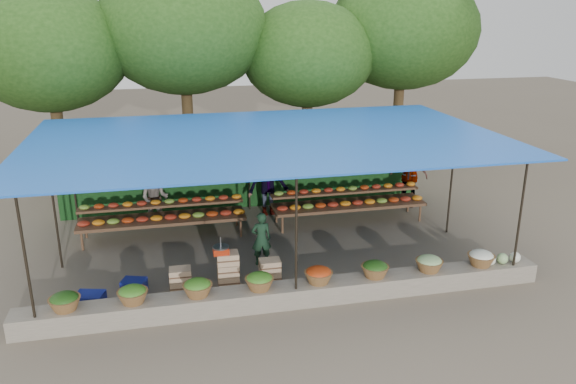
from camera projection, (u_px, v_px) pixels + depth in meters
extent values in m
plane|color=#685C4D|center=(268.00, 248.00, 13.83)|extent=(60.00, 60.00, 0.00)
cube|color=#686253|center=(294.00, 294.00, 11.22)|extent=(10.60, 0.55, 0.40)
cylinder|color=black|center=(27.00, 266.00, 9.70)|extent=(0.05, 0.05, 2.80)
cylinder|color=black|center=(296.00, 242.00, 10.70)|extent=(0.05, 0.05, 2.80)
cylinder|color=black|center=(519.00, 222.00, 11.71)|extent=(0.05, 0.05, 2.80)
cylinder|color=black|center=(54.00, 210.00, 12.38)|extent=(0.05, 0.05, 2.80)
cylinder|color=black|center=(451.00, 182.00, 14.40)|extent=(0.05, 0.05, 2.80)
cylinder|color=black|center=(72.00, 174.00, 15.07)|extent=(0.05, 0.05, 2.80)
cylinder|color=black|center=(249.00, 163.00, 16.07)|extent=(0.05, 0.05, 2.80)
cylinder|color=black|center=(405.00, 154.00, 17.08)|extent=(0.05, 0.05, 2.80)
cube|color=blue|center=(267.00, 137.00, 12.95)|extent=(10.80, 6.60, 0.04)
cube|color=blue|center=(286.00, 168.00, 11.15)|extent=(10.80, 2.19, 0.26)
cube|color=blue|center=(253.00, 128.00, 14.86)|extent=(10.80, 2.19, 0.26)
cylinder|color=gray|center=(257.00, 155.00, 14.49)|extent=(9.60, 0.01, 0.01)
ellipsoid|color=gold|center=(75.00, 177.00, 13.63)|extent=(0.23, 0.17, 0.30)
ellipsoid|color=gold|center=(98.00, 175.00, 13.75)|extent=(0.23, 0.17, 0.30)
ellipsoid|color=gold|center=(120.00, 174.00, 13.86)|extent=(0.23, 0.17, 0.30)
ellipsoid|color=gold|center=(142.00, 173.00, 13.97)|extent=(0.23, 0.17, 0.30)
ellipsoid|color=gold|center=(164.00, 171.00, 14.08)|extent=(0.23, 0.17, 0.30)
ellipsoid|color=gold|center=(185.00, 170.00, 14.19)|extent=(0.23, 0.17, 0.30)
ellipsoid|color=gold|center=(206.00, 169.00, 14.30)|extent=(0.23, 0.17, 0.30)
ellipsoid|color=gold|center=(227.00, 167.00, 14.41)|extent=(0.23, 0.17, 0.30)
ellipsoid|color=gold|center=(247.00, 166.00, 14.52)|extent=(0.23, 0.17, 0.30)
ellipsoid|color=gold|center=(268.00, 165.00, 14.63)|extent=(0.23, 0.17, 0.30)
ellipsoid|color=gold|center=(287.00, 164.00, 14.74)|extent=(0.23, 0.17, 0.30)
ellipsoid|color=gold|center=(307.00, 163.00, 14.86)|extent=(0.23, 0.17, 0.30)
ellipsoid|color=gold|center=(326.00, 161.00, 14.97)|extent=(0.23, 0.17, 0.30)
ellipsoid|color=gold|center=(345.00, 160.00, 15.08)|extent=(0.23, 0.17, 0.30)
ellipsoid|color=gold|center=(363.00, 159.00, 15.19)|extent=(0.23, 0.17, 0.30)
ellipsoid|color=gold|center=(382.00, 158.00, 15.30)|extent=(0.23, 0.17, 0.30)
ellipsoid|color=gold|center=(400.00, 157.00, 15.41)|extent=(0.23, 0.17, 0.30)
ellipsoid|color=gold|center=(418.00, 156.00, 15.52)|extent=(0.23, 0.17, 0.30)
ellipsoid|color=#214B14|center=(64.00, 299.00, 10.19)|extent=(0.52, 0.52, 0.23)
ellipsoid|color=#3D7A20|center=(132.00, 292.00, 10.44)|extent=(0.52, 0.52, 0.23)
ellipsoid|color=#3D7A20|center=(197.00, 285.00, 10.69)|extent=(0.52, 0.52, 0.23)
ellipsoid|color=#3D7A20|center=(259.00, 279.00, 10.94)|extent=(0.52, 0.52, 0.23)
ellipsoid|color=#A9320E|center=(319.00, 273.00, 11.19)|extent=(0.52, 0.52, 0.23)
ellipsoid|color=#214B14|center=(375.00, 267.00, 11.44)|extent=(0.52, 0.52, 0.23)
ellipsoid|color=#8FB973|center=(429.00, 261.00, 11.70)|extent=(0.52, 0.52, 0.23)
ellipsoid|color=silver|center=(481.00, 256.00, 11.95)|extent=(0.52, 0.52, 0.23)
cube|color=#174118|center=(248.00, 166.00, 16.35)|extent=(10.60, 0.06, 2.50)
cylinder|color=#312112|center=(59.00, 131.00, 17.42)|extent=(0.36, 0.36, 3.97)
ellipsoid|color=#18370F|center=(48.00, 49.00, 16.64)|extent=(4.77, 4.77, 3.69)
cylinder|color=#312112|center=(188.00, 116.00, 18.55)|extent=(0.36, 0.36, 4.48)
ellipsoid|color=#18370F|center=(183.00, 28.00, 17.67)|extent=(5.39, 5.39, 4.17)
cylinder|color=#312112|center=(307.00, 124.00, 19.23)|extent=(0.36, 0.36, 3.71)
ellipsoid|color=#18370F|center=(308.00, 54.00, 18.50)|extent=(4.47, 4.47, 3.45)
cylinder|color=#312112|center=(398.00, 108.00, 20.24)|extent=(0.36, 0.36, 4.35)
ellipsoid|color=#18370F|center=(403.00, 30.00, 19.38)|extent=(5.24, 5.24, 4.05)
cube|color=#432C1B|center=(163.00, 219.00, 14.35)|extent=(4.20, 0.95, 0.08)
cube|color=#432C1B|center=(162.00, 205.00, 14.54)|extent=(4.20, 0.35, 0.06)
cylinder|color=#432C1B|center=(82.00, 241.00, 13.65)|extent=(0.06, 0.06, 0.50)
cylinder|color=#432C1B|center=(241.00, 228.00, 14.47)|extent=(0.06, 0.06, 0.50)
cylinder|color=#432C1B|center=(86.00, 229.00, 14.39)|extent=(0.06, 0.06, 0.50)
cylinder|color=#432C1B|center=(237.00, 217.00, 15.21)|extent=(0.06, 0.06, 0.50)
ellipsoid|color=#9E2816|center=(84.00, 224.00, 13.78)|extent=(0.31, 0.26, 0.13)
ellipsoid|color=olive|center=(85.00, 207.00, 14.11)|extent=(0.26, 0.22, 0.12)
ellipsoid|color=orange|center=(99.00, 222.00, 13.86)|extent=(0.31, 0.26, 0.13)
ellipsoid|color=#A9320E|center=(99.00, 206.00, 14.19)|extent=(0.26, 0.22, 0.12)
ellipsoid|color=olive|center=(113.00, 221.00, 13.93)|extent=(0.31, 0.26, 0.13)
ellipsoid|color=#9E2816|center=(113.00, 205.00, 14.26)|extent=(0.26, 0.22, 0.12)
ellipsoid|color=#A9320E|center=(128.00, 220.00, 14.00)|extent=(0.31, 0.26, 0.13)
ellipsoid|color=orange|center=(128.00, 204.00, 14.33)|extent=(0.26, 0.22, 0.12)
ellipsoid|color=#9E2816|center=(142.00, 219.00, 14.08)|extent=(0.31, 0.26, 0.13)
ellipsoid|color=#9E2816|center=(142.00, 203.00, 14.41)|extent=(0.26, 0.22, 0.12)
ellipsoid|color=orange|center=(157.00, 218.00, 14.15)|extent=(0.31, 0.26, 0.13)
ellipsoid|color=orange|center=(156.00, 202.00, 14.48)|extent=(0.26, 0.22, 0.12)
ellipsoid|color=#9E2816|center=(171.00, 217.00, 14.22)|extent=(0.31, 0.26, 0.13)
ellipsoid|color=olive|center=(169.00, 201.00, 14.55)|extent=(0.26, 0.22, 0.12)
ellipsoid|color=orange|center=(185.00, 216.00, 14.30)|extent=(0.31, 0.26, 0.13)
ellipsoid|color=#A9320E|center=(183.00, 200.00, 14.63)|extent=(0.26, 0.22, 0.12)
ellipsoid|color=olive|center=(198.00, 215.00, 14.37)|extent=(0.31, 0.26, 0.13)
ellipsoid|color=#9E2816|center=(197.00, 199.00, 14.70)|extent=(0.26, 0.22, 0.12)
ellipsoid|color=#A9320E|center=(212.00, 214.00, 14.44)|extent=(0.31, 0.26, 0.13)
ellipsoid|color=orange|center=(210.00, 198.00, 14.77)|extent=(0.26, 0.22, 0.12)
ellipsoid|color=#9E2816|center=(226.00, 213.00, 14.52)|extent=(0.31, 0.26, 0.13)
ellipsoid|color=#9E2816|center=(223.00, 197.00, 14.85)|extent=(0.26, 0.22, 0.12)
ellipsoid|color=orange|center=(239.00, 212.00, 14.59)|extent=(0.31, 0.26, 0.13)
ellipsoid|color=orange|center=(236.00, 196.00, 14.92)|extent=(0.26, 0.22, 0.12)
cube|color=#432C1B|center=(349.00, 205.00, 15.40)|extent=(4.20, 0.95, 0.08)
cube|color=#432C1B|center=(346.00, 192.00, 15.59)|extent=(4.20, 0.35, 0.06)
cylinder|color=#432C1B|center=(282.00, 224.00, 14.70)|extent=(0.06, 0.06, 0.50)
cylinder|color=#432C1B|center=(420.00, 213.00, 15.52)|extent=(0.06, 0.06, 0.50)
cylinder|color=#432C1B|center=(276.00, 214.00, 15.44)|extent=(0.06, 0.06, 0.50)
cylinder|color=#432C1B|center=(408.00, 203.00, 16.26)|extent=(0.06, 0.06, 0.50)
ellipsoid|color=#9E2816|center=(282.00, 208.00, 14.83)|extent=(0.31, 0.26, 0.13)
ellipsoid|color=olive|center=(279.00, 193.00, 15.16)|extent=(0.26, 0.22, 0.12)
ellipsoid|color=orange|center=(295.00, 207.00, 14.90)|extent=(0.31, 0.26, 0.13)
ellipsoid|color=#A9320E|center=(291.00, 192.00, 15.24)|extent=(0.26, 0.22, 0.12)
ellipsoid|color=olive|center=(308.00, 206.00, 14.98)|extent=(0.31, 0.26, 0.13)
ellipsoid|color=#9E2816|center=(304.00, 192.00, 15.31)|extent=(0.26, 0.22, 0.12)
ellipsoid|color=#A9320E|center=(320.00, 205.00, 15.05)|extent=(0.31, 0.26, 0.13)
ellipsoid|color=orange|center=(316.00, 191.00, 15.38)|extent=(0.26, 0.22, 0.12)
ellipsoid|color=#9E2816|center=(333.00, 204.00, 15.12)|extent=(0.31, 0.26, 0.13)
ellipsoid|color=#9E2816|center=(328.00, 190.00, 15.46)|extent=(0.26, 0.22, 0.12)
ellipsoid|color=orange|center=(345.00, 203.00, 15.20)|extent=(0.31, 0.26, 0.13)
ellipsoid|color=orange|center=(340.00, 189.00, 15.53)|extent=(0.26, 0.22, 0.12)
ellipsoid|color=#9E2816|center=(358.00, 202.00, 15.27)|extent=(0.31, 0.26, 0.13)
ellipsoid|color=olive|center=(352.00, 188.00, 15.60)|extent=(0.26, 0.22, 0.12)
ellipsoid|color=orange|center=(370.00, 201.00, 15.34)|extent=(0.31, 0.26, 0.13)
ellipsoid|color=#A9320E|center=(364.00, 187.00, 15.68)|extent=(0.26, 0.22, 0.12)
ellipsoid|color=olive|center=(382.00, 201.00, 15.42)|extent=(0.31, 0.26, 0.13)
ellipsoid|color=#9E2816|center=(376.00, 186.00, 15.75)|extent=(0.26, 0.22, 0.12)
ellipsoid|color=#A9320E|center=(394.00, 200.00, 15.49)|extent=(0.31, 0.26, 0.13)
ellipsoid|color=orange|center=(388.00, 186.00, 15.82)|extent=(0.26, 0.22, 0.12)
ellipsoid|color=#9E2816|center=(405.00, 199.00, 15.56)|extent=(0.31, 0.26, 0.13)
ellipsoid|color=#9E2816|center=(399.00, 185.00, 15.90)|extent=(0.26, 0.22, 0.12)
ellipsoid|color=orange|center=(417.00, 198.00, 15.64)|extent=(0.31, 0.26, 0.13)
ellipsoid|color=orange|center=(411.00, 184.00, 15.97)|extent=(0.26, 0.22, 0.12)
cube|color=tan|center=(181.00, 285.00, 11.73)|extent=(0.46, 0.35, 0.25)
cube|color=tan|center=(180.00, 274.00, 11.65)|extent=(0.46, 0.35, 0.25)
cube|color=tan|center=(229.00, 280.00, 11.94)|extent=(0.46, 0.35, 0.25)
cube|color=tan|center=(228.00, 269.00, 11.86)|extent=(0.46, 0.35, 0.25)
cube|color=tan|center=(228.00, 258.00, 11.78)|extent=(0.46, 0.35, 0.25)
cube|color=tan|center=(270.00, 276.00, 12.13)|extent=(0.46, 0.35, 0.25)
cube|color=tan|center=(270.00, 265.00, 12.05)|extent=(0.46, 0.35, 0.25)
cube|color=red|center=(221.00, 250.00, 11.69)|extent=(0.33, 0.28, 0.13)
cylinder|color=gray|center=(221.00, 247.00, 11.66)|extent=(0.35, 0.35, 0.03)
cylinder|color=gray|center=(221.00, 242.00, 11.63)|extent=(0.03, 0.03, 0.24)
imported|color=#16321F|center=(261.00, 239.00, 12.80)|extent=(0.47, 0.31, 1.27)
imported|color=slate|center=(155.00, 198.00, 15.05)|extent=(0.91, 0.80, 1.56)
imported|color=slate|center=(268.00, 183.00, 15.83)|extent=(1.25, 0.78, 1.85)
imported|color=slate|center=(409.00, 175.00, 16.57)|extent=(1.16, 1.00, 1.87)
cube|color=navy|center=(90.00, 301.00, 11.04)|extent=(0.62, 0.52, 0.32)
cube|color=navy|center=(134.00, 286.00, 11.67)|extent=(0.57, 0.48, 0.29)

